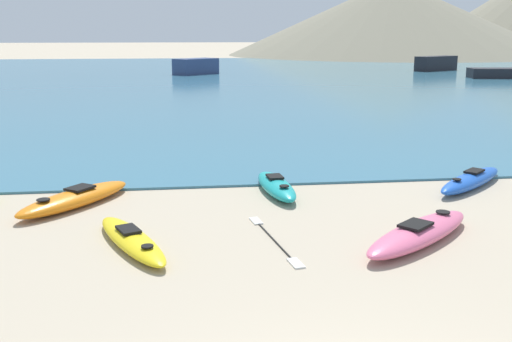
{
  "coord_description": "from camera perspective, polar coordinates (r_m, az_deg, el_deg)",
  "views": [
    {
      "loc": [
        -1.76,
        -4.25,
        3.73
      ],
      "look_at": [
        -0.01,
        9.42,
        0.5
      ],
      "focal_mm": 42.0,
      "sensor_mm": 36.0,
      "label": 1
    }
  ],
  "objects": [
    {
      "name": "loose_paddle",
      "position": [
        10.99,
        1.72,
        -6.58
      ],
      "size": [
        0.61,
        2.77,
        0.03
      ],
      "color": "black",
      "rests_on": "ground_plane"
    },
    {
      "name": "kayak_on_sand_3",
      "position": [
        11.25,
        15.3,
        -5.71
      ],
      "size": [
        3.03,
        2.73,
        0.4
      ],
      "color": "#E5668C",
      "rests_on": "ground_plane"
    },
    {
      "name": "moored_boat_2",
      "position": [
        52.96,
        -5.75,
        9.89
      ],
      "size": [
        4.12,
        3.84,
        1.34
      ],
      "color": "navy",
      "rests_on": "bay_water"
    },
    {
      "name": "far_hill_midleft",
      "position": [
        99.7,
        12.85,
        14.06
      ],
      "size": [
        51.82,
        51.82,
        11.55
      ],
      "primitive_type": "cone",
      "color": "gray",
      "rests_on": "ground_plane"
    },
    {
      "name": "bay_water",
      "position": [
        49.29,
        -5.26,
        8.84
      ],
      "size": [
        160.0,
        70.0,
        0.06
      ],
      "primitive_type": "cube",
      "color": "teal",
      "rests_on": "ground_plane"
    },
    {
      "name": "kayak_on_sand_1",
      "position": [
        10.89,
        -11.78,
        -6.41
      ],
      "size": [
        1.7,
        2.92,
        0.3
      ],
      "color": "yellow",
      "rests_on": "ground_plane"
    },
    {
      "name": "kayak_on_sand_2",
      "position": [
        14.09,
        1.93,
        -1.43
      ],
      "size": [
        0.86,
        2.68,
        0.4
      ],
      "color": "teal",
      "rests_on": "ground_plane"
    },
    {
      "name": "moored_boat_1",
      "position": [
        60.03,
        16.77,
        9.79
      ],
      "size": [
        4.79,
        3.52,
        1.35
      ],
      "color": "black",
      "rests_on": "bay_water"
    },
    {
      "name": "kayak_on_sand_8",
      "position": [
        13.62,
        -16.83,
        -2.5
      ],
      "size": [
        2.49,
        3.0,
        0.4
      ],
      "color": "orange",
      "rests_on": "ground_plane"
    },
    {
      "name": "kayak_on_sand_7",
      "position": [
        15.52,
        19.8,
        -0.82
      ],
      "size": [
        2.78,
        2.56,
        0.41
      ],
      "color": "blue",
      "rests_on": "ground_plane"
    },
    {
      "name": "moored_boat_3",
      "position": [
        52.19,
        22.4,
        8.62
      ],
      "size": [
        5.39,
        2.85,
        0.78
      ],
      "color": "black",
      "rests_on": "bay_water"
    }
  ]
}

